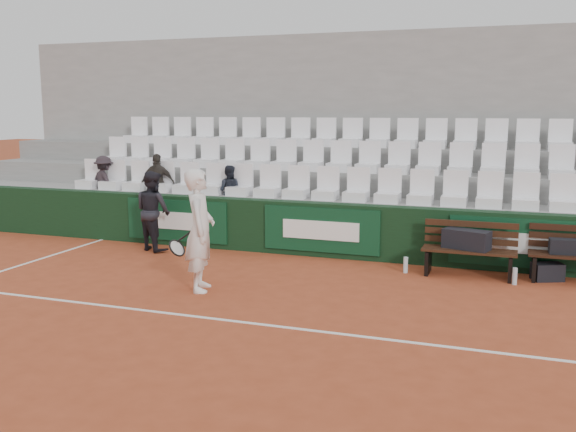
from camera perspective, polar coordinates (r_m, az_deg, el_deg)
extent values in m
plane|color=#A84526|center=(8.35, -3.44, -9.50)|extent=(80.00, 80.00, 0.00)
cube|color=white|center=(8.35, -3.44, -9.47)|extent=(18.00, 0.06, 0.01)
cube|color=black|center=(11.89, 4.10, -1.27)|extent=(18.00, 0.30, 1.00)
cube|color=#0C381E|center=(12.95, -9.88, -0.41)|extent=(2.20, 0.04, 0.82)
cube|color=#0C381E|center=(11.78, 2.94, -1.26)|extent=(2.20, 0.04, 0.82)
cube|color=#0C381E|center=(11.30, 19.70, -2.27)|extent=(2.20, 0.04, 0.82)
cube|color=gray|center=(12.48, 4.87, -0.76)|extent=(18.00, 0.95, 1.00)
cube|color=gray|center=(13.35, 5.93, 0.88)|extent=(18.00, 0.95, 1.45)
cube|color=gray|center=(14.24, 6.85, 2.31)|extent=(18.00, 0.95, 1.90)
cube|color=gray|center=(14.75, 7.49, 7.42)|extent=(18.00, 0.30, 4.40)
cube|color=white|center=(12.19, 4.71, 2.87)|extent=(11.90, 0.44, 0.63)
cube|color=white|center=(13.07, 5.82, 5.28)|extent=(11.90, 0.44, 0.63)
cube|color=white|center=(13.97, 6.79, 7.38)|extent=(11.90, 0.44, 0.63)
cube|color=#371D10|center=(10.93, 15.75, -4.03)|extent=(1.50, 0.56, 0.45)
cube|color=black|center=(10.89, 15.58, -2.01)|extent=(0.80, 0.53, 0.32)
cube|color=black|center=(11.05, 23.51, -2.51)|extent=(0.53, 0.28, 0.24)
cube|color=black|center=(11.11, 22.07, -4.62)|extent=(0.54, 0.44, 0.28)
cylinder|color=silver|center=(10.95, 10.42, -4.30)|extent=(0.08, 0.08, 0.27)
cylinder|color=silver|center=(10.66, 19.51, -5.07)|extent=(0.08, 0.08, 0.27)
imported|color=white|center=(9.68, -7.83, -1.26)|extent=(0.65, 0.78, 1.84)
torus|color=black|center=(9.93, -9.84, -2.82)|extent=(0.19, 0.30, 0.26)
cylinder|color=black|center=(9.83, -9.20, -1.81)|extent=(0.26, 0.03, 0.20)
imported|color=black|center=(12.64, -11.90, 0.46)|extent=(0.93, 0.85, 1.55)
imported|color=#282025|center=(14.52, -16.09, 4.65)|extent=(0.86, 0.69, 1.16)
imported|color=#2E2A25|center=(13.78, -11.55, 4.75)|extent=(0.77, 0.46, 1.24)
imported|color=black|center=(13.02, -5.31, 4.20)|extent=(0.58, 0.49, 1.04)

